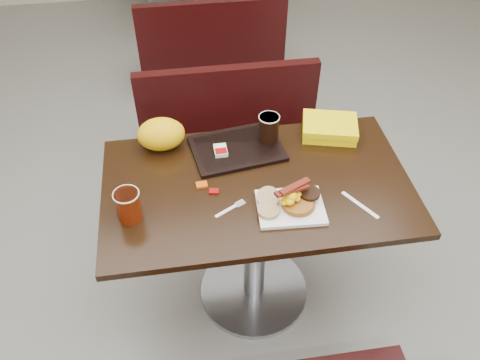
{
  "coord_description": "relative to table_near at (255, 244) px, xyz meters",
  "views": [
    {
      "loc": [
        -0.27,
        -1.36,
        2.11
      ],
      "look_at": [
        -0.07,
        -0.04,
        0.82
      ],
      "focal_mm": 37.24,
      "sensor_mm": 36.0,
      "label": 1
    }
  ],
  "objects": [
    {
      "name": "muffin_bottom",
      "position": [
        0.01,
        -0.17,
        0.4
      ],
      "size": [
        0.1,
        0.1,
        0.02
      ],
      "primitive_type": "cylinder",
      "rotation": [
        0.0,
        0.0,
        -0.24
      ],
      "color": "tan",
      "rests_on": "platter"
    },
    {
      "name": "paper_bag",
      "position": [
        -0.36,
        0.28,
        0.44
      ],
      "size": [
        0.21,
        0.16,
        0.14
      ],
      "primitive_type": "ellipsoid",
      "rotation": [
        0.0,
        0.0,
        -0.08
      ],
      "color": "yellow",
      "rests_on": "table_near"
    },
    {
      "name": "scrambled_eggs",
      "position": [
        0.1,
        -0.15,
        0.44
      ],
      "size": [
        0.08,
        0.07,
        0.04
      ],
      "primitive_type": "ellipsoid",
      "rotation": [
        0.0,
        0.0,
        -0.03
      ],
      "color": "#FFB705",
      "rests_on": "pancake_stack"
    },
    {
      "name": "coffee_cup_far",
      "position": [
        0.09,
        0.25,
        0.45
      ],
      "size": [
        0.1,
        0.1,
        0.11
      ],
      "primitive_type": "cylinder",
      "rotation": [
        0.0,
        0.0,
        -0.19
      ],
      "color": "black",
      "rests_on": "tray"
    },
    {
      "name": "condiment_ketchup",
      "position": [
        -0.17,
        -0.02,
        0.38
      ],
      "size": [
        0.04,
        0.03,
        0.01
      ],
      "primitive_type": "cube",
      "rotation": [
        0.0,
        0.0,
        -0.17
      ],
      "color": "#8C0504",
      "rests_on": "table_near"
    },
    {
      "name": "hashbrown_sleeve_left",
      "position": [
        -0.12,
        0.19,
        0.4
      ],
      "size": [
        0.05,
        0.07,
        0.02
      ],
      "primitive_type": "cube",
      "rotation": [
        0.0,
        0.0,
        0.02
      ],
      "color": "silver",
      "rests_on": "tray"
    },
    {
      "name": "muffin_top",
      "position": [
        0.02,
        -0.11,
        0.41
      ],
      "size": [
        0.11,
        0.11,
        0.05
      ],
      "primitive_type": "cylinder",
      "rotation": [
        0.38,
        0.0,
        -0.32
      ],
      "color": "tan",
      "rests_on": "platter"
    },
    {
      "name": "tray",
      "position": [
        -0.05,
        0.21,
        0.38
      ],
      "size": [
        0.4,
        0.31,
        0.02
      ],
      "primitive_type": "cube",
      "rotation": [
        0.0,
        0.0,
        0.15
      ],
      "color": "black",
      "rests_on": "table_near"
    },
    {
      "name": "floor",
      "position": [
        0.0,
        0.0,
        -0.38
      ],
      "size": [
        6.0,
        7.0,
        0.01
      ],
      "primitive_type": "cube",
      "color": "gray",
      "rests_on": "ground"
    },
    {
      "name": "fork",
      "position": [
        -0.14,
        -0.13,
        0.38
      ],
      "size": [
        0.13,
        0.09,
        0.0
      ],
      "primitive_type": null,
      "rotation": [
        0.0,
        0.0,
        0.5
      ],
      "color": "white",
      "rests_on": "table_near"
    },
    {
      "name": "knife",
      "position": [
        0.36,
        -0.17,
        0.38
      ],
      "size": [
        0.1,
        0.15,
        0.0
      ],
      "primitive_type": "cube",
      "rotation": [
        0.0,
        0.0,
        -1.02
      ],
      "color": "white",
      "rests_on": "table_near"
    },
    {
      "name": "coffee_cup_near",
      "position": [
        -0.49,
        -0.1,
        0.44
      ],
      "size": [
        0.1,
        0.1,
        0.12
      ],
      "primitive_type": "cylinder",
      "rotation": [
        0.0,
        0.0,
        -0.2
      ],
      "color": "#8C1F05",
      "rests_on": "table_near"
    },
    {
      "name": "pancake_stack",
      "position": [
        0.13,
        -0.15,
        0.4
      ],
      "size": [
        0.14,
        0.14,
        0.03
      ],
      "primitive_type": "cylinder",
      "rotation": [
        0.0,
        0.0,
        0.12
      ],
      "color": "#8D5717",
      "rests_on": "platter"
    },
    {
      "name": "table_near",
      "position": [
        0.0,
        0.0,
        0.0
      ],
      "size": [
        1.2,
        0.7,
        0.75
      ],
      "primitive_type": null,
      "color": "black",
      "rests_on": "floor"
    },
    {
      "name": "bench_near_n",
      "position": [
        0.0,
        0.7,
        -0.02
      ],
      "size": [
        1.0,
        0.46,
        0.72
      ],
      "primitive_type": null,
      "color": "black",
      "rests_on": "floor"
    },
    {
      "name": "bacon_strips",
      "position": [
        0.1,
        -0.14,
        0.46
      ],
      "size": [
        0.16,
        0.11,
        0.01
      ],
      "primitive_type": null,
      "rotation": [
        0.0,
        0.0,
        0.37
      ],
      "color": "#40040A",
      "rests_on": "scrambled_eggs"
    },
    {
      "name": "sausage_patty",
      "position": [
        0.17,
        -0.12,
        0.42
      ],
      "size": [
        0.09,
        0.09,
        0.01
      ],
      "primitive_type": "cylinder",
      "rotation": [
        0.0,
        0.0,
        0.1
      ],
      "color": "black",
      "rests_on": "pancake_stack"
    },
    {
      "name": "bench_far_s",
      "position": [
        0.0,
        1.9,
        -0.02
      ],
      "size": [
        1.0,
        0.46,
        0.72
      ],
      "primitive_type": null,
      "color": "black",
      "rests_on": "floor"
    },
    {
      "name": "platter",
      "position": [
        0.1,
        -0.15,
        0.38
      ],
      "size": [
        0.26,
        0.2,
        0.01
      ],
      "primitive_type": "cube",
      "rotation": [
        0.0,
        0.0,
        -0.06
      ],
      "color": "white",
      "rests_on": "table_near"
    },
    {
      "name": "clamshell",
      "position": [
        0.36,
        0.26,
        0.41
      ],
      "size": [
        0.27,
        0.23,
        0.06
      ],
      "primitive_type": "cube",
      "rotation": [
        0.0,
        0.0,
        -0.25
      ],
      "color": "yellow",
      "rests_on": "table_near"
    },
    {
      "name": "condiment_syrup",
      "position": [
        -0.21,
        0.02,
        0.38
      ],
      "size": [
        0.05,
        0.03,
        0.01
      ],
      "primitive_type": "cube",
      "rotation": [
        0.0,
        0.0,
        0.05
      ],
      "color": "#C74908",
      "rests_on": "table_near"
    }
  ]
}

